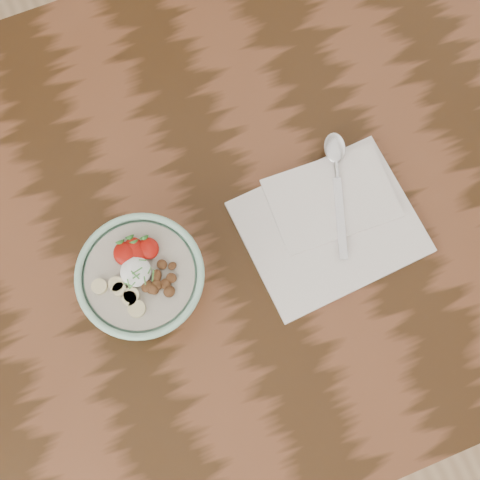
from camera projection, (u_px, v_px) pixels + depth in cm
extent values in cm
cube|color=#341E0D|center=(226.00, 215.00, 104.07)|extent=(160.00, 90.00, 4.00)
cylinder|color=#4C2D19|center=(456.00, 12.00, 156.09)|extent=(7.00, 7.00, 71.00)
cylinder|color=#98CDB0|center=(148.00, 288.00, 98.52)|extent=(7.74, 7.74, 1.11)
torus|color=#98CDB0|center=(139.00, 275.00, 89.79)|extent=(17.60, 17.60, 1.01)
cylinder|color=#C1B5A0|center=(140.00, 276.00, 90.32)|extent=(14.93, 14.93, 0.92)
ellipsoid|color=white|center=(136.00, 272.00, 89.18)|extent=(4.20, 4.20, 2.31)
ellipsoid|color=#9B0D07|center=(134.00, 247.00, 90.14)|extent=(2.60, 2.86, 1.43)
cone|color=#286623|center=(130.00, 239.00, 90.13)|extent=(1.40, 1.03, 1.52)
ellipsoid|color=#9B0D07|center=(125.00, 254.00, 89.79)|extent=(3.06, 3.37, 1.68)
cone|color=#286623|center=(121.00, 244.00, 89.83)|extent=(1.40, 1.03, 1.52)
ellipsoid|color=#9B0D07|center=(138.00, 252.00, 89.94)|extent=(2.66, 2.93, 1.46)
cone|color=#286623|center=(135.00, 244.00, 89.94)|extent=(1.40, 1.03, 1.52)
ellipsoid|color=#9B0D07|center=(149.00, 248.00, 90.05)|extent=(2.81, 3.09, 1.55)
cone|color=#286623|center=(145.00, 239.00, 90.06)|extent=(1.40, 1.03, 1.52)
cylinder|color=#D1C18A|center=(99.00, 287.00, 89.08)|extent=(2.11, 2.11, 0.70)
cylinder|color=#D1C18A|center=(116.00, 284.00, 89.16)|extent=(2.05, 2.05, 0.70)
cylinder|color=#D1C18A|center=(119.00, 289.00, 88.98)|extent=(1.85, 1.85, 0.70)
cylinder|color=#D1C18A|center=(137.00, 309.00, 88.31)|extent=(2.37, 2.37, 0.70)
cylinder|color=#D1C18A|center=(130.00, 299.00, 88.66)|extent=(2.01, 2.01, 0.70)
cylinder|color=#D1C18A|center=(132.00, 295.00, 88.77)|extent=(2.14, 2.14, 0.70)
ellipsoid|color=brown|center=(157.00, 285.00, 88.99)|extent=(2.04, 2.08, 1.21)
ellipsoid|color=brown|center=(157.00, 276.00, 89.26)|extent=(1.92, 2.11, 1.34)
ellipsoid|color=brown|center=(165.00, 284.00, 89.04)|extent=(1.83, 1.85, 0.76)
ellipsoid|color=brown|center=(147.00, 286.00, 88.87)|extent=(2.26, 2.30, 1.24)
ellipsoid|color=brown|center=(154.00, 288.00, 88.79)|extent=(1.49, 1.84, 1.29)
ellipsoid|color=brown|center=(171.00, 278.00, 89.30)|extent=(1.98, 2.01, 0.77)
ellipsoid|color=brown|center=(172.00, 266.00, 89.77)|extent=(1.46, 1.32, 0.69)
ellipsoid|color=brown|center=(169.00, 292.00, 88.76)|extent=(2.16, 2.11, 1.10)
ellipsoid|color=brown|center=(162.00, 264.00, 89.77)|extent=(1.89, 1.94, 0.89)
ellipsoid|color=brown|center=(152.00, 290.00, 88.87)|extent=(1.40, 1.03, 1.07)
cylinder|color=#418136|center=(149.00, 271.00, 88.00)|extent=(0.81, 0.83, 0.21)
cylinder|color=#418136|center=(132.00, 286.00, 87.48)|extent=(1.13, 0.70, 0.22)
cylinder|color=#418136|center=(135.00, 275.00, 87.85)|extent=(0.79, 1.49, 0.23)
cylinder|color=#418136|center=(153.00, 275.00, 87.84)|extent=(0.84, 1.49, 0.23)
cylinder|color=#418136|center=(128.00, 284.00, 87.55)|extent=(0.35, 1.30, 0.22)
cylinder|color=#418136|center=(145.00, 280.00, 87.66)|extent=(0.41, 1.12, 0.22)
cylinder|color=#418136|center=(128.00, 285.00, 87.52)|extent=(0.95, 0.91, 0.22)
cylinder|color=#418136|center=(143.00, 260.00, 88.37)|extent=(0.97, 0.61, 0.21)
cylinder|color=#418136|center=(137.00, 271.00, 88.00)|extent=(1.59, 0.48, 0.24)
cylinder|color=#418136|center=(136.00, 276.00, 87.81)|extent=(1.14, 0.44, 0.22)
cube|color=white|center=(329.00, 227.00, 100.98)|extent=(26.69, 22.13, 0.98)
cube|color=white|center=(331.00, 198.00, 101.35)|extent=(19.08, 13.46, 0.59)
cube|color=silver|center=(340.00, 218.00, 100.03)|extent=(5.44, 12.41, 0.39)
cylinder|color=silver|center=(336.00, 167.00, 101.91)|extent=(1.85, 3.39, 0.78)
ellipsoid|color=silver|center=(335.00, 148.00, 102.59)|extent=(4.91, 5.93, 1.06)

